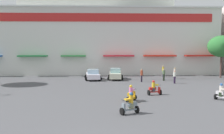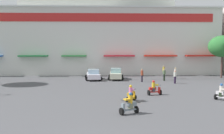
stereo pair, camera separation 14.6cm
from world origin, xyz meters
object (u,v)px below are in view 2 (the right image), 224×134
Objects in this scene: scooter_rider_5 at (129,105)px; pedestrian_4 at (175,72)px; scooter_rider_2 at (154,89)px; parked_car_1 at (116,74)px; parked_car_0 at (93,75)px; scooter_rider_1 at (131,95)px; pedestrian_0 at (164,71)px; pedestrian_1 at (164,74)px; plaza_tree_1 at (222,46)px; pedestrian_2 at (142,74)px; scooter_rider_6 at (222,94)px; pedestrian_3 at (175,76)px.

pedestrian_4 is at bearing 65.44° from scooter_rider_5.
scooter_rider_5 reaches higher than scooter_rider_2.
scooter_rider_5 reaches higher than parked_car_1.
scooter_rider_1 reaches higher than parked_car_0.
pedestrian_0 is (6.77, 16.70, 0.39)m from scooter_rider_1.
pedestrian_1 reaches higher than pedestrian_4.
plaza_tree_1 is 8.12m from pedestrian_4.
pedestrian_4 is at bearing 3.23° from parked_car_0.
pedestrian_2 reaches higher than pedestrian_1.
plaza_tree_1 is 3.82× the size of pedestrian_1.
scooter_rider_6 reaches higher than scooter_rider_1.
pedestrian_0 is at bearing 173.17° from plaza_tree_1.
pedestrian_3 is 4.61m from pedestrian_4.
pedestrian_1 is (-0.85, -3.94, -0.08)m from pedestrian_0.
scooter_rider_6 is (8.11, 0.11, 0.00)m from scooter_rider_1.
pedestrian_2 reaches higher than parked_car_1.
pedestrian_1 is at bearing 65.10° from scooter_rider_1.
pedestrian_3 is at bearing 61.07° from scooter_rider_2.
scooter_rider_1 is at bearing -123.10° from pedestrian_3.
scooter_rider_5 is 1.03× the size of scooter_rider_6.
pedestrian_4 reaches higher than scooter_rider_1.
plaza_tree_1 is at bearing 45.60° from scooter_rider_2.
scooter_rider_5 reaches higher than scooter_rider_1.
plaza_tree_1 is at bearing 32.50° from pedestrian_3.
pedestrian_0 is (7.35, 2.28, 0.23)m from parked_car_1.
scooter_rider_5 is at bearing -89.96° from parked_car_1.
scooter_rider_6 is at bearing -89.63° from pedestrian_4.
parked_car_0 is 11.13m from pedestrian_3.
pedestrian_2 reaches higher than scooter_rider_1.
parked_car_0 is at bearing 99.94° from scooter_rider_5.
pedestrian_0 is 4.03m from pedestrian_1.
scooter_rider_2 is 0.91× the size of pedestrian_4.
scooter_rider_1 is (3.75, -14.08, -0.11)m from parked_car_0.
scooter_rider_2 is 7.61m from scooter_rider_5.
scooter_rider_6 is 12.84m from pedestrian_1.
pedestrian_0 reaches higher than pedestrian_3.
scooter_rider_2 is at bearing -90.82° from pedestrian_2.
scooter_rider_5 is at bearing -111.13° from pedestrian_1.
scooter_rider_5 is 22.01m from pedestrian_0.
scooter_rider_6 is 10.30m from pedestrian_3.
scooter_rider_1 is at bearing -134.02° from plaza_tree_1.
scooter_rider_2 is at bearing -74.55° from parked_car_1.
parked_car_1 is 2.71× the size of scooter_rider_1.
pedestrian_0 reaches higher than pedestrian_2.
pedestrian_0 reaches higher than scooter_rider_1.
pedestrian_0 is at bearing 77.87° from pedestrian_1.
pedestrian_1 is at bearing -14.24° from parked_car_1.
pedestrian_4 is (-7.15, -0.95, -3.73)m from plaza_tree_1.
pedestrian_0 is (7.34, 20.74, 0.36)m from scooter_rider_5.
parked_car_0 is at bearing 160.22° from pedestrian_3.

